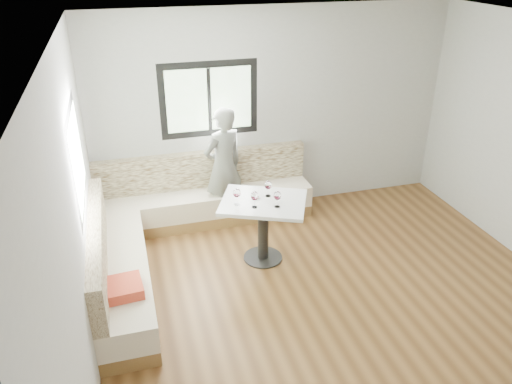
# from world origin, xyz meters

# --- Properties ---
(room) EXTENTS (5.01, 5.01, 2.81)m
(room) POSITION_xyz_m (-0.08, 0.08, 1.41)
(room) COLOR brown
(room) RESTS_ON ground
(banquette) EXTENTS (2.90, 2.80, 0.95)m
(banquette) POSITION_xyz_m (-1.59, 1.63, 0.33)
(banquette) COLOR olive
(banquette) RESTS_ON ground
(table) EXTENTS (1.19, 1.09, 0.80)m
(table) POSITION_xyz_m (-0.56, 1.13, 0.60)
(table) COLOR black
(table) RESTS_ON ground
(person) EXTENTS (0.70, 0.60, 1.63)m
(person) POSITION_xyz_m (-0.80, 2.18, 0.82)
(person) COLOR slate
(person) RESTS_ON ground
(olive_ramekin) EXTENTS (0.09, 0.09, 0.04)m
(olive_ramekin) POSITION_xyz_m (-0.63, 1.23, 0.82)
(olive_ramekin) COLOR white
(olive_ramekin) RESTS_ON table
(wine_glass_a) EXTENTS (0.09, 0.09, 0.20)m
(wine_glass_a) POSITION_xyz_m (-0.88, 1.13, 0.93)
(wine_glass_a) COLOR white
(wine_glass_a) RESTS_ON table
(wine_glass_b) EXTENTS (0.09, 0.09, 0.20)m
(wine_glass_b) POSITION_xyz_m (-0.70, 1.00, 0.93)
(wine_glass_b) COLOR white
(wine_glass_b) RESTS_ON table
(wine_glass_c) EXTENTS (0.09, 0.09, 0.20)m
(wine_glass_c) POSITION_xyz_m (-0.45, 0.94, 0.93)
(wine_glass_c) COLOR white
(wine_glass_c) RESTS_ON table
(wine_glass_d) EXTENTS (0.09, 0.09, 0.20)m
(wine_glass_d) POSITION_xyz_m (-0.47, 1.23, 0.93)
(wine_glass_d) COLOR white
(wine_glass_d) RESTS_ON table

